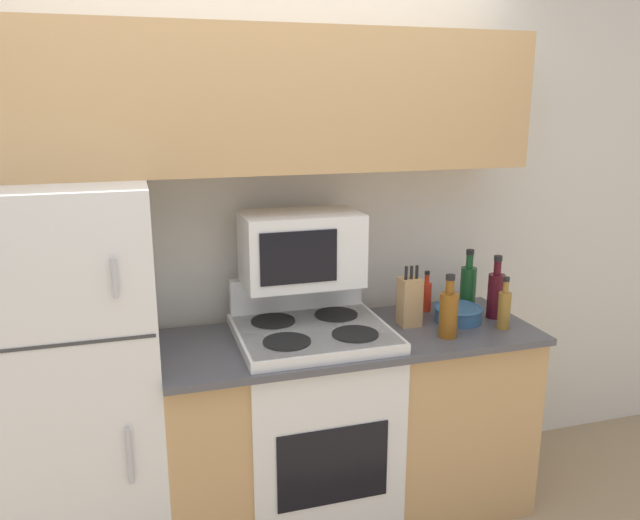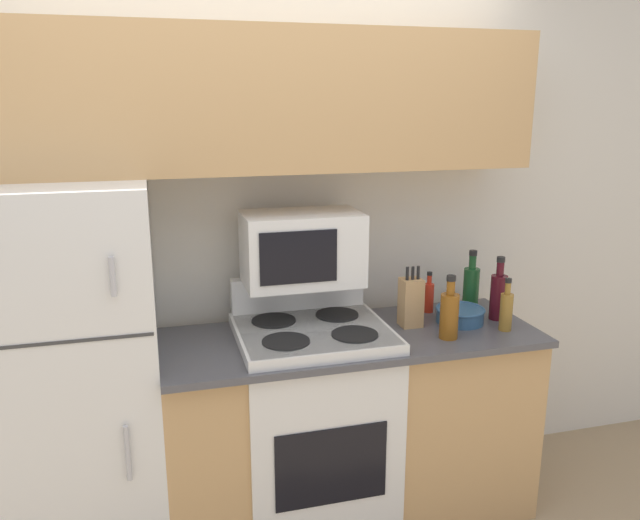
{
  "view_description": "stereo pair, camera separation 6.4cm",
  "coord_description": "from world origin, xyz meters",
  "px_view_note": "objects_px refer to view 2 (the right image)",
  "views": [
    {
      "loc": [
        -0.51,
        -2.15,
        1.9
      ],
      "look_at": [
        0.22,
        0.26,
        1.25
      ],
      "focal_mm": 35.0,
      "sensor_mm": 36.0,
      "label": 1
    },
    {
      "loc": [
        -0.45,
        -2.16,
        1.9
      ],
      "look_at": [
        0.22,
        0.26,
        1.25
      ],
      "focal_mm": 35.0,
      "sensor_mm": 36.0,
      "label": 2
    }
  ],
  "objects_px": {
    "stove": "(313,424)",
    "bottle_wine_green": "(471,287)",
    "bowl": "(460,315)",
    "bottle_whiskey": "(449,314)",
    "bottle_wine_red": "(498,295)",
    "microwave": "(302,248)",
    "bottle_hot_sauce": "(429,296)",
    "refrigerator": "(65,382)",
    "knife_block": "(411,302)",
    "bottle_vinegar": "(506,310)"
  },
  "relations": [
    {
      "from": "bottle_wine_green",
      "to": "stove",
      "type": "bearing_deg",
      "value": -169.7
    },
    {
      "from": "microwave",
      "to": "bottle_whiskey",
      "type": "height_order",
      "value": "microwave"
    },
    {
      "from": "bottle_whiskey",
      "to": "refrigerator",
      "type": "bearing_deg",
      "value": 172.98
    },
    {
      "from": "refrigerator",
      "to": "bottle_vinegar",
      "type": "bearing_deg",
      "value": -5.34
    },
    {
      "from": "microwave",
      "to": "bottle_hot_sauce",
      "type": "bearing_deg",
      "value": 5.11
    },
    {
      "from": "bowl",
      "to": "bottle_whiskey",
      "type": "relative_size",
      "value": 0.81
    },
    {
      "from": "refrigerator",
      "to": "knife_block",
      "type": "relative_size",
      "value": 5.71
    },
    {
      "from": "bowl",
      "to": "bottle_whiskey",
      "type": "height_order",
      "value": "bottle_whiskey"
    },
    {
      "from": "bowl",
      "to": "bottle_hot_sauce",
      "type": "relative_size",
      "value": 1.14
    },
    {
      "from": "stove",
      "to": "bowl",
      "type": "xyz_separation_m",
      "value": [
        0.7,
        0.01,
        0.45
      ]
    },
    {
      "from": "stove",
      "to": "microwave",
      "type": "relative_size",
      "value": 2.17
    },
    {
      "from": "refrigerator",
      "to": "bottle_whiskey",
      "type": "height_order",
      "value": "refrigerator"
    },
    {
      "from": "refrigerator",
      "to": "microwave",
      "type": "bearing_deg",
      "value": 5.01
    },
    {
      "from": "stove",
      "to": "bowl",
      "type": "bearing_deg",
      "value": 0.61
    },
    {
      "from": "refrigerator",
      "to": "microwave",
      "type": "xyz_separation_m",
      "value": [
        1.0,
        0.09,
        0.47
      ]
    },
    {
      "from": "stove",
      "to": "bottle_vinegar",
      "type": "distance_m",
      "value": 1.0
    },
    {
      "from": "refrigerator",
      "to": "bottle_wine_red",
      "type": "relative_size",
      "value": 5.35
    },
    {
      "from": "bottle_hot_sauce",
      "to": "bottle_wine_green",
      "type": "height_order",
      "value": "bottle_wine_green"
    },
    {
      "from": "stove",
      "to": "bottle_whiskey",
      "type": "bearing_deg",
      "value": -15.4
    },
    {
      "from": "bottle_hot_sauce",
      "to": "bottle_wine_green",
      "type": "relative_size",
      "value": 0.67
    },
    {
      "from": "bowl",
      "to": "bottle_whiskey",
      "type": "xyz_separation_m",
      "value": [
        -0.14,
        -0.16,
        0.07
      ]
    },
    {
      "from": "bottle_wine_green",
      "to": "bowl",
      "type": "bearing_deg",
      "value": -131.96
    },
    {
      "from": "refrigerator",
      "to": "bottle_whiskey",
      "type": "relative_size",
      "value": 5.73
    },
    {
      "from": "knife_block",
      "to": "bottle_hot_sauce",
      "type": "relative_size",
      "value": 1.4
    },
    {
      "from": "bowl",
      "to": "bottle_vinegar",
      "type": "height_order",
      "value": "bottle_vinegar"
    },
    {
      "from": "bottle_vinegar",
      "to": "bowl",
      "type": "bearing_deg",
      "value": 135.99
    },
    {
      "from": "bottle_wine_red",
      "to": "bottle_whiskey",
      "type": "distance_m",
      "value": 0.37
    },
    {
      "from": "refrigerator",
      "to": "bottle_hot_sauce",
      "type": "xyz_separation_m",
      "value": [
        1.64,
        0.15,
        0.18
      ]
    },
    {
      "from": "stove",
      "to": "bottle_wine_green",
      "type": "distance_m",
      "value": 1.0
    },
    {
      "from": "bowl",
      "to": "bottle_wine_red",
      "type": "height_order",
      "value": "bottle_wine_red"
    },
    {
      "from": "bottle_wine_red",
      "to": "bottle_hot_sauce",
      "type": "xyz_separation_m",
      "value": [
        -0.27,
        0.18,
        -0.04
      ]
    },
    {
      "from": "refrigerator",
      "to": "bottle_wine_green",
      "type": "height_order",
      "value": "refrigerator"
    },
    {
      "from": "microwave",
      "to": "bottle_vinegar",
      "type": "relative_size",
      "value": 2.12
    },
    {
      "from": "microwave",
      "to": "bottle_wine_green",
      "type": "relative_size",
      "value": 1.7
    },
    {
      "from": "stove",
      "to": "bottle_hot_sauce",
      "type": "xyz_separation_m",
      "value": [
        0.63,
        0.18,
        0.49
      ]
    },
    {
      "from": "microwave",
      "to": "bottle_vinegar",
      "type": "height_order",
      "value": "microwave"
    },
    {
      "from": "knife_block",
      "to": "bottle_wine_red",
      "type": "relative_size",
      "value": 0.94
    },
    {
      "from": "bottle_hot_sauce",
      "to": "bottle_wine_red",
      "type": "bearing_deg",
      "value": -33.63
    },
    {
      "from": "microwave",
      "to": "bottle_vinegar",
      "type": "bearing_deg",
      "value": -16.82
    },
    {
      "from": "bottle_hot_sauce",
      "to": "knife_block",
      "type": "bearing_deg",
      "value": -136.02
    },
    {
      "from": "microwave",
      "to": "bottle_hot_sauce",
      "type": "height_order",
      "value": "microwave"
    },
    {
      "from": "bottle_wine_red",
      "to": "bottle_whiskey",
      "type": "bearing_deg",
      "value": -154.06
    },
    {
      "from": "knife_block",
      "to": "bowl",
      "type": "bearing_deg",
      "value": -5.11
    },
    {
      "from": "bottle_vinegar",
      "to": "bottle_wine_red",
      "type": "relative_size",
      "value": 0.8
    },
    {
      "from": "refrigerator",
      "to": "bowl",
      "type": "height_order",
      "value": "refrigerator"
    },
    {
      "from": "bowl",
      "to": "bottle_wine_red",
      "type": "relative_size",
      "value": 0.76
    },
    {
      "from": "bottle_vinegar",
      "to": "bottle_hot_sauce",
      "type": "relative_size",
      "value": 1.2
    },
    {
      "from": "refrigerator",
      "to": "bottle_wine_red",
      "type": "distance_m",
      "value": 1.92
    },
    {
      "from": "knife_block",
      "to": "bottle_vinegar",
      "type": "height_order",
      "value": "knife_block"
    },
    {
      "from": "bottle_wine_green",
      "to": "refrigerator",
      "type": "bearing_deg",
      "value": -176.52
    }
  ]
}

